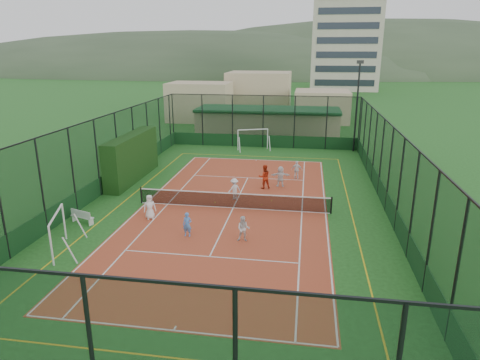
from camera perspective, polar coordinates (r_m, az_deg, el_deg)
The scene contains 20 objects.
ground at distance 25.84m, azimuth -0.92°, elevation -3.77°, with size 300.00×300.00×0.00m, color #22511C.
court_slab at distance 25.84m, azimuth -0.92°, elevation -3.76°, with size 11.17×23.97×0.01m, color #A84325.
tennis_net at distance 25.66m, azimuth -0.93°, elevation -2.67°, with size 11.67×0.12×1.06m, color black, non-canonical shape.
perimeter_fence at distance 25.06m, azimuth -0.95°, elevation 1.58°, with size 18.12×34.12×5.00m, color black, non-canonical shape.
floodlight_ne at distance 40.95m, azimuth 15.30°, elevation 9.36°, with size 0.60×0.26×8.25m, color black, non-canonical shape.
clubhouse at distance 46.61m, azimuth 3.73°, elevation 7.62°, with size 15.20×7.20×3.15m, color tan, non-canonical shape.
apartment_tower at distance 106.24m, azimuth 13.99°, elevation 19.72°, with size 15.00×12.00×30.00m, color beige.
distant_hills at distance 174.08m, azimuth 7.78°, elevation 13.88°, with size 200.00×60.00×24.00m, color #384C33, non-canonical shape.
hedge_left at distance 32.11m, azimuth -14.19°, elevation 2.95°, with size 1.13×7.55×3.30m, color black.
white_bench at distance 25.09m, azimuth -20.28°, elevation -4.54°, with size 1.45×0.40×0.81m, color white, non-canonical shape.
futsal_goal_near at distance 21.89m, azimuth -23.10°, elevation -6.53°, with size 0.84×2.91×1.88m, color white, non-canonical shape.
futsal_goal_far at distance 40.76m, azimuth 1.72°, elevation 5.41°, with size 2.99×0.87×1.93m, color white, non-canonical shape.
child_near_left at distance 24.54m, azimuth -11.95°, elevation -3.53°, with size 0.69×0.45×1.40m, color white.
child_near_mid at distance 22.02m, azimuth -7.05°, elevation -5.91°, with size 0.46×0.30×1.26m, color #4F8BE0.
child_near_right at distance 21.29m, azimuth 0.46°, elevation -6.53°, with size 0.64×0.50×1.31m, color white.
child_far_left at distance 27.12m, azimuth -0.76°, elevation -1.19°, with size 0.89×0.51×1.37m, color white.
child_far_right at distance 31.71m, azimuth 7.58°, elevation 1.36°, with size 0.80×0.33×1.36m, color white.
child_far_back at distance 29.78m, azimuth 5.42°, elevation 0.49°, with size 1.34×0.43×1.45m, color white.
coach at distance 29.23m, azimuth 3.26°, elevation 0.44°, with size 0.81×0.63×1.66m, color red.
tennis_balls at distance 26.63m, azimuth 1.27°, elevation -3.03°, with size 3.52×0.94×0.07m.
Camera 1 is at (4.16, -23.79, 9.18)m, focal length 32.00 mm.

